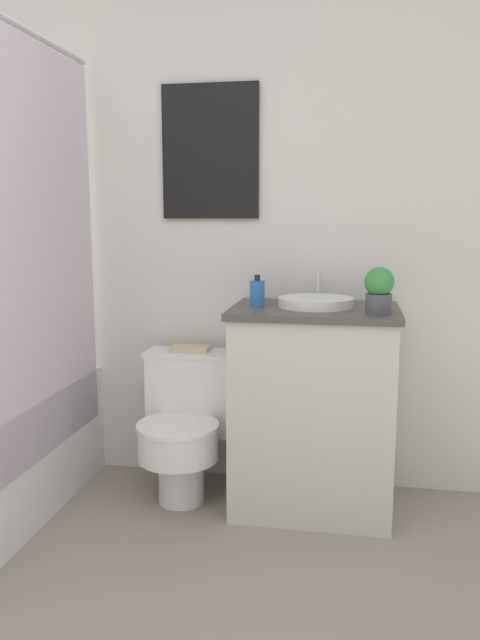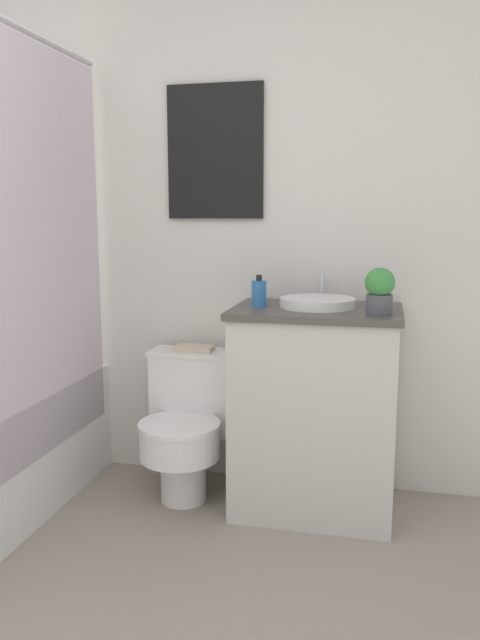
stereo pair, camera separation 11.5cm
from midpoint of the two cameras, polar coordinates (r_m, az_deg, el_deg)
name	(u,v)px [view 1 (the left image)]	position (r m, az deg, el deg)	size (l,w,h in m)	color
wall_back	(176,220)	(3.04, -6.94, 9.03)	(3.10, 0.07, 2.50)	silver
toilet	(185,422)	(2.90, -6.19, -9.24)	(0.41, 0.51, 0.65)	white
vanity	(313,409)	(2.75, 5.49, -8.07)	(0.71, 0.51, 0.89)	beige
sink	(315,302)	(2.67, 5.69, 1.65)	(0.32, 0.36, 0.13)	white
soap_bottle	(257,293)	(2.66, 0.34, 2.48)	(0.06, 0.06, 0.14)	#2D6BB2
potted_plant	(379,290)	(2.50, 11.30, 2.74)	(0.12, 0.12, 0.19)	#4C4C51
book_on_tank	(190,349)	(2.92, -5.68, -2.63)	(0.18, 0.10, 0.02)	beige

